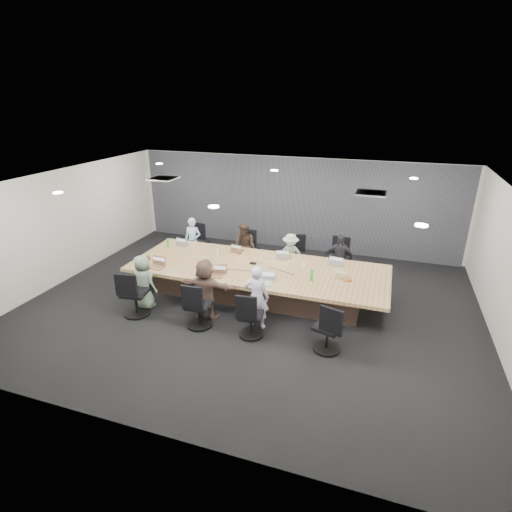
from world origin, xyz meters
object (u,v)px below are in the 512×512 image
(mug_brown, at_px, (149,258))
(person_6, at_px, (257,297))
(chair_3, at_px, (340,261))
(chair_6, at_px, (251,319))
(person_4, at_px, (144,282))
(laptop_1, at_px, (237,251))
(snack_packet, at_px, (346,279))
(chair_4, at_px, (135,296))
(bottle_green_right, at_px, (312,275))
(chair_0, at_px, (199,245))
(laptop_5, at_px, (216,276))
(chair_2, at_px, (293,257))
(chair_5, at_px, (199,308))
(laptop_2, at_px, (285,257))
(bottle_clear, at_px, (217,254))
(chair_1, at_px, (249,252))
(laptop_0, at_px, (183,244))
(person_2, at_px, (290,255))
(chair_7, at_px, (328,331))
(laptop_4, at_px, (156,267))
(person_3, at_px, (339,259))
(stapler, at_px, (265,278))
(bottle_green_left, at_px, (168,243))
(person_1, at_px, (245,247))
(person_5, at_px, (206,290))
(laptop_6, at_px, (265,283))
(conference_table, at_px, (257,280))
(laptop_3, at_px, (336,263))

(mug_brown, bearing_deg, person_6, -16.35)
(chair_3, height_order, mug_brown, chair_3)
(chair_6, height_order, person_4, person_4)
(laptop_1, relative_size, snack_packet, 1.57)
(chair_4, height_order, bottle_green_right, bottle_green_right)
(chair_0, height_order, laptop_5, chair_0)
(chair_2, distance_m, chair_5, 3.59)
(laptop_5, distance_m, mug_brown, 1.98)
(laptop_2, xyz_separation_m, bottle_clear, (-1.55, -0.64, 0.11))
(chair_1, bearing_deg, chair_2, -166.53)
(chair_3, relative_size, laptop_0, 2.71)
(chair_6, bearing_deg, person_2, 83.28)
(chair_7, xyz_separation_m, laptop_4, (-4.16, 0.90, 0.34))
(chair_1, distance_m, person_6, 3.31)
(chair_4, distance_m, chair_6, 2.65)
(chair_7, xyz_separation_m, person_3, (-0.22, 3.05, 0.23))
(stapler, bearing_deg, laptop_1, 111.17)
(person_2, relative_size, laptop_2, 3.65)
(laptop_5, height_order, bottle_green_left, bottle_green_left)
(chair_0, relative_size, chair_5, 0.99)
(chair_7, distance_m, bottle_green_right, 1.55)
(person_1, distance_m, laptop_1, 0.56)
(laptop_0, xyz_separation_m, bottle_clear, (1.28, -0.64, 0.11))
(person_5, bearing_deg, bottle_green_left, -45.63)
(chair_4, relative_size, bottle_clear, 3.70)
(laptop_0, distance_m, laptop_6, 3.23)
(chair_7, bearing_deg, chair_5, -162.31)
(person_6, xyz_separation_m, laptop_6, (0.00, 0.55, 0.06))
(snack_packet, bearing_deg, chair_4, -159.28)
(chair_3, relative_size, bottle_clear, 3.64)
(chair_2, distance_m, bottle_green_right, 2.28)
(bottle_green_left, relative_size, stapler, 1.33)
(conference_table, distance_m, bottle_green_right, 1.47)
(laptop_4, relative_size, bottle_green_right, 1.36)
(laptop_0, distance_m, person_5, 2.72)
(bottle_green_right, bearing_deg, snack_packet, 20.12)
(person_1, bearing_deg, mug_brown, -122.86)
(laptop_5, bearing_deg, bottle_clear, 99.51)
(chair_4, xyz_separation_m, laptop_4, (0.00, 0.90, 0.31))
(laptop_0, bearing_deg, chair_4, 102.54)
(person_2, relative_size, laptop_3, 3.41)
(chair_1, relative_size, snack_packet, 3.78)
(chair_5, distance_m, laptop_0, 3.02)
(laptop_1, relative_size, bottle_green_left, 1.35)
(person_1, distance_m, person_4, 3.04)
(person_2, xyz_separation_m, laptop_2, (0.00, -0.55, 0.17))
(laptop_4, bearing_deg, person_5, -16.29)
(conference_table, relative_size, laptop_2, 18.88)
(laptop_2, height_order, person_4, person_4)
(person_3, bearing_deg, person_4, -142.78)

